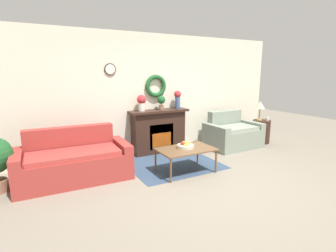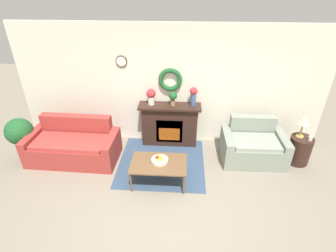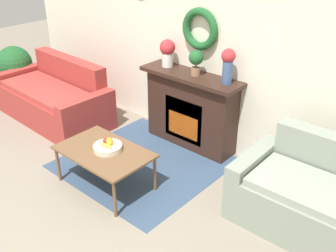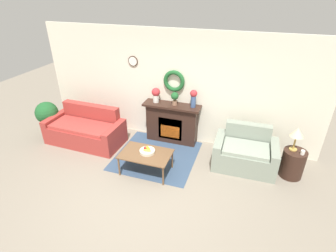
# 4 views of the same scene
# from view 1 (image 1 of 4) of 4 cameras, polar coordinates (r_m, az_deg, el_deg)

# --- Properties ---
(ground_plane) EXTENTS (16.00, 16.00, 0.00)m
(ground_plane) POSITION_cam_1_polar(r_m,az_deg,el_deg) (4.53, 10.60, -12.68)
(ground_plane) COLOR gray
(floor_rug) EXTENTS (1.80, 1.77, 0.01)m
(floor_rug) POSITION_cam_1_polar(r_m,az_deg,el_deg) (5.52, 0.40, -7.86)
(floor_rug) COLOR #334760
(floor_rug) RESTS_ON ground_plane
(wall_back) EXTENTS (6.80, 0.16, 2.70)m
(wall_back) POSITION_cam_1_polar(r_m,az_deg,el_deg) (6.15, -2.99, 7.05)
(wall_back) COLOR beige
(wall_back) RESTS_ON ground_plane
(fireplace) EXTENTS (1.38, 0.41, 1.00)m
(fireplace) POSITION_cam_1_polar(r_m,az_deg,el_deg) (6.10, -2.03, -1.06)
(fireplace) COLOR #331E16
(fireplace) RESTS_ON ground_plane
(couch_left) EXTENTS (1.90, 0.95, 0.89)m
(couch_left) POSITION_cam_1_polar(r_m,az_deg,el_deg) (4.88, -19.84, -7.34)
(couch_left) COLOR #9E332D
(couch_left) RESTS_ON ground_plane
(loveseat_right) EXTENTS (1.31, 0.89, 0.88)m
(loveseat_right) POSITION_cam_1_polar(r_m,az_deg,el_deg) (6.75, 13.84, -1.78)
(loveseat_right) COLOR gray
(loveseat_right) RESTS_ON ground_plane
(coffee_table) EXTENTS (1.05, 0.67, 0.46)m
(coffee_table) POSITION_cam_1_polar(r_m,az_deg,el_deg) (4.90, 3.88, -5.35)
(coffee_table) COLOR brown
(coffee_table) RESTS_ON ground_plane
(fruit_bowl) EXTENTS (0.32, 0.32, 0.12)m
(fruit_bowl) POSITION_cam_1_polar(r_m,az_deg,el_deg) (4.92, 3.78, -4.31)
(fruit_bowl) COLOR beige
(fruit_bowl) RESTS_ON coffee_table
(side_table_by_loveseat) EXTENTS (0.46, 0.46, 0.60)m
(side_table_by_loveseat) POSITION_cam_1_polar(r_m,az_deg,el_deg) (7.38, 19.60, -1.12)
(side_table_by_loveseat) COLOR #331E16
(side_table_by_loveseat) RESTS_ON ground_plane
(table_lamp) EXTENTS (0.26, 0.26, 0.50)m
(table_lamp) POSITION_cam_1_polar(r_m,az_deg,el_deg) (7.26, 19.40, 4.16)
(table_lamp) COLOR #B28E42
(table_lamp) RESTS_ON side_table_by_loveseat
(mug) EXTENTS (0.08, 0.08, 0.09)m
(mug) POSITION_cam_1_polar(r_m,az_deg,el_deg) (7.34, 20.78, 1.49)
(mug) COLOR silver
(mug) RESTS_ON side_table_by_loveseat
(vase_on_mantel_left) EXTENTS (0.20, 0.20, 0.36)m
(vase_on_mantel_left) POSITION_cam_1_polar(r_m,az_deg,el_deg) (5.82, -5.79, 5.25)
(vase_on_mantel_left) COLOR silver
(vase_on_mantel_left) RESTS_ON fireplace
(vase_on_mantel_right) EXTENTS (0.16, 0.16, 0.42)m
(vase_on_mantel_right) POSITION_cam_1_polar(r_m,az_deg,el_deg) (6.22, 2.09, 6.10)
(vase_on_mantel_right) COLOR #3D5684
(vase_on_mantel_right) RESTS_ON fireplace
(potted_plant_on_mantel) EXTENTS (0.18, 0.18, 0.32)m
(potted_plant_on_mantel) POSITION_cam_1_polar(r_m,az_deg,el_deg) (6.00, -1.47, 5.41)
(potted_plant_on_mantel) COLOR #8E664C
(potted_plant_on_mantel) RESTS_ON fireplace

